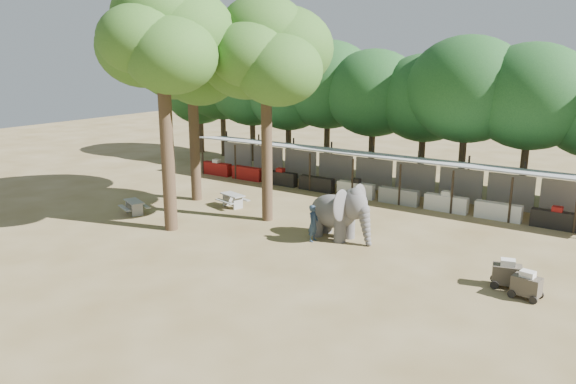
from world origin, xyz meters
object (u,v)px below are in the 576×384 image
Objects in this scene: handler at (313,223)px; picnic_table_near at (134,205)px; yard_tree_center at (162,38)px; picnic_table_far at (233,199)px; elephant at (340,212)px; cart_front at (527,285)px; yard_tree_back at (266,53)px; yard_tree_left at (192,59)px; cart_back at (507,274)px.

picnic_table_near is (-10.43, -1.67, -0.39)m from handler.
picnic_table_far is at bearing 89.77° from yard_tree_center.
elephant reaches higher than picnic_table_near.
yard_tree_back is at bearing 176.99° from cart_front.
picnic_table_near is (-6.51, -3.39, -8.06)m from yard_tree_back.
cart_front is (16.52, -3.46, 0.01)m from picnic_table_far.
yard_tree_left reaches higher than cart_back.
yard_tree_center reaches higher than yard_tree_left.
yard_tree_left is at bearing 120.96° from yard_tree_center.
handler is 1.36× the size of cart_back.
handler is 8.80m from cart_back.
yard_tree_back is 15.17m from cart_back.
handler is 1.51× the size of cart_front.
yard_tree_back is 3.27× the size of elephant.
picnic_table_far is at bearing -5.44° from yard_tree_left.
yard_tree_back reaches higher than handler.
cart_back is (12.71, -2.14, -8.00)m from yard_tree_back.
yard_tree_left is 0.97× the size of yard_tree_back.
yard_tree_center reaches higher than yard_tree_back.
picnic_table_near is (-0.51, -4.39, -7.72)m from yard_tree_left.
yard_tree_left is 21.33m from cart_front.
yard_tree_left is 8.89m from picnic_table_near.
picnic_table_far is at bearing 154.70° from cart_back.
yard_tree_center is 6.56× the size of picnic_table_far.
yard_tree_left is 5.92m from yard_tree_center.
yard_tree_back reaches higher than cart_front.
yard_tree_back is 8.61m from picnic_table_far.
yard_tree_left reaches higher than picnic_table_far.
yard_tree_center is 5.04m from yard_tree_back.
yard_tree_center is 6.92× the size of handler.
picnic_table_far is (3.53, 4.11, 0.02)m from picnic_table_near.
handler reaches higher than picnic_table_far.
handler is at bearing -4.11° from picnic_table_far.
yard_tree_back is at bearing 49.63° from picnic_table_near.
handler is 10.57m from picnic_table_near.
handler is 7.33m from picnic_table_far.
picnic_table_far is at bearing 71.42° from picnic_table_near.
yard_tree_center is at bearing -167.19° from cart_front.
yard_tree_left is 6.00× the size of picnic_table_far.
elephant is 1.40m from handler.
elephant is 3.02× the size of cart_front.
picnic_table_near is at bearing 170.17° from yard_tree_center.
picnic_table_far is (0.02, 4.71, -8.71)m from yard_tree_center.
handler is 0.93× the size of picnic_table_near.
cart_back is at bearing 6.77° from yard_tree_center.
yard_tree_left is at bearing 70.10° from handler.
yard_tree_back is 6.53× the size of handler.
cart_back is at bearing -3.54° from elephant.
handler reaches higher than cart_front.
handler is 9.68m from cart_front.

